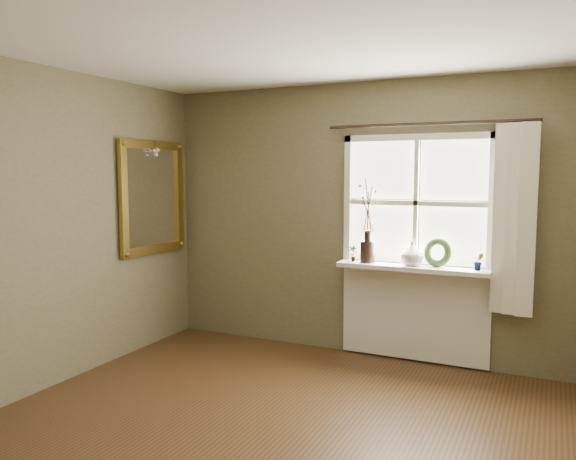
# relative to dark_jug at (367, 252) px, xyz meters

# --- Properties ---
(floor) EXTENTS (4.50, 4.50, 0.00)m
(floor) POSITION_rel_dark_jug_xyz_m (-0.13, -2.12, -1.02)
(floor) COLOR #402814
(floor) RESTS_ON ground
(ceiling) EXTENTS (4.50, 4.50, 0.00)m
(ceiling) POSITION_rel_dark_jug_xyz_m (-0.13, -2.12, 1.58)
(ceiling) COLOR silver
(ceiling) RESTS_ON ground
(wall_back) EXTENTS (4.00, 0.10, 2.60)m
(wall_back) POSITION_rel_dark_jug_xyz_m (-0.13, 0.18, 0.28)
(wall_back) COLOR brown
(wall_back) RESTS_ON ground
(wall_left) EXTENTS (0.10, 4.50, 2.60)m
(wall_left) POSITION_rel_dark_jug_xyz_m (-2.18, -2.12, 0.28)
(wall_left) COLOR brown
(wall_left) RESTS_ON ground
(window_frame) EXTENTS (1.36, 0.06, 1.24)m
(window_frame) POSITION_rel_dark_jug_xyz_m (0.42, 0.11, 0.46)
(window_frame) COLOR silver
(window_frame) RESTS_ON wall_back
(window_sill) EXTENTS (1.36, 0.26, 0.04)m
(window_sill) POSITION_rel_dark_jug_xyz_m (0.42, 0.00, -0.12)
(window_sill) COLOR silver
(window_sill) RESTS_ON wall_back
(window_apron) EXTENTS (1.36, 0.04, 0.88)m
(window_apron) POSITION_rel_dark_jug_xyz_m (0.42, 0.11, -0.56)
(window_apron) COLOR silver
(window_apron) RESTS_ON ground
(dark_jug) EXTENTS (0.18, 0.18, 0.20)m
(dark_jug) POSITION_rel_dark_jug_xyz_m (0.00, 0.00, 0.00)
(dark_jug) COLOR black
(dark_jug) RESTS_ON window_sill
(cream_vase) EXTENTS (0.27, 0.27, 0.22)m
(cream_vase) POSITION_rel_dark_jug_xyz_m (0.41, 0.00, 0.01)
(cream_vase) COLOR silver
(cream_vase) RESTS_ON window_sill
(wreath) EXTENTS (0.28, 0.19, 0.27)m
(wreath) POSITION_rel_dark_jug_xyz_m (0.64, 0.04, -0.00)
(wreath) COLOR #2D4920
(wreath) RESTS_ON window_sill
(potted_plant_left) EXTENTS (0.08, 0.06, 0.15)m
(potted_plant_left) POSITION_rel_dark_jug_xyz_m (-0.14, 0.00, -0.03)
(potted_plant_left) COLOR #2D4920
(potted_plant_left) RESTS_ON window_sill
(potted_plant_right) EXTENTS (0.10, 0.10, 0.15)m
(potted_plant_right) POSITION_rel_dark_jug_xyz_m (0.99, 0.00, -0.02)
(potted_plant_right) COLOR #2D4920
(potted_plant_right) RESTS_ON window_sill
(curtain) EXTENTS (0.36, 0.12, 1.59)m
(curtain) POSITION_rel_dark_jug_xyz_m (1.26, 0.01, 0.34)
(curtain) COLOR beige
(curtain) RESTS_ON wall_back
(curtain_rod) EXTENTS (1.84, 0.03, 0.03)m
(curtain_rod) POSITION_rel_dark_jug_xyz_m (0.52, 0.05, 1.16)
(curtain_rod) COLOR black
(curtain_rod) RESTS_ON wall_back
(gilt_mirror) EXTENTS (0.10, 0.94, 1.12)m
(gilt_mirror) POSITION_rel_dark_jug_xyz_m (-2.09, -0.49, 0.49)
(gilt_mirror) COLOR white
(gilt_mirror) RESTS_ON wall_left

